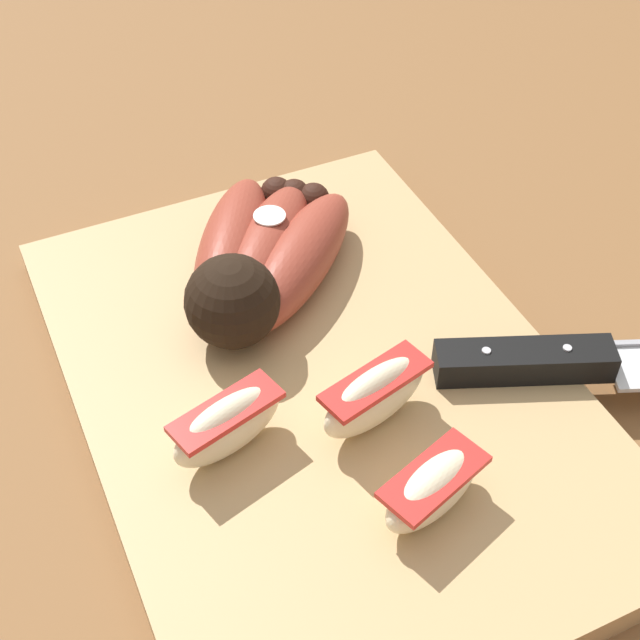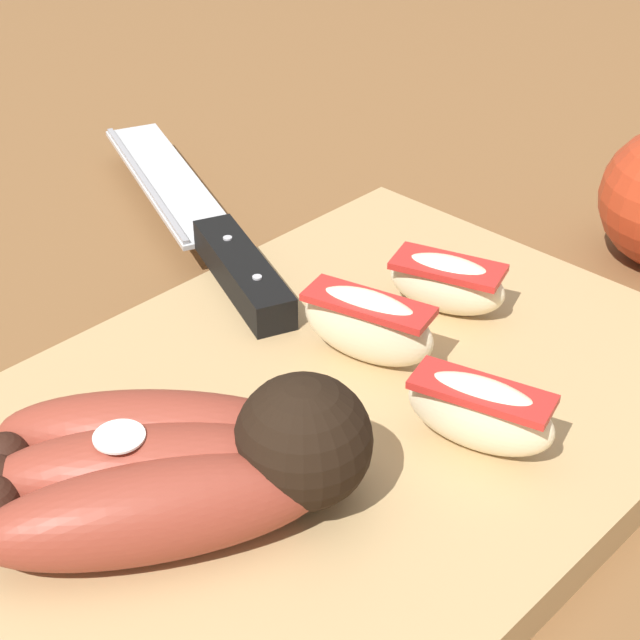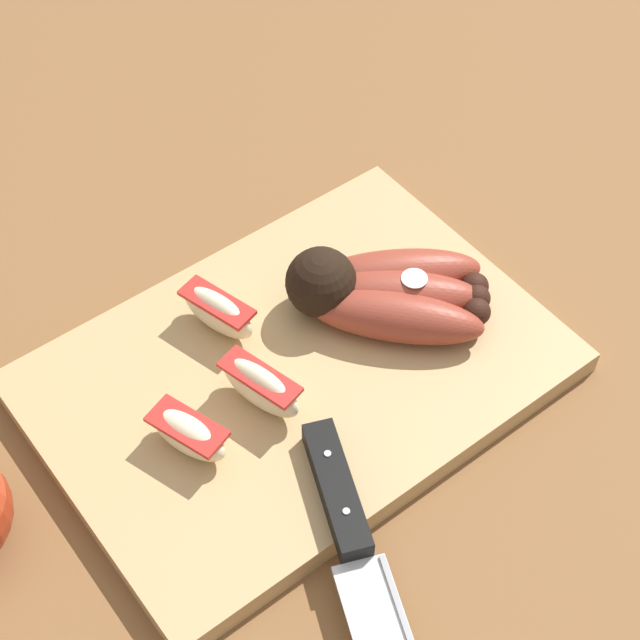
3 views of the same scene
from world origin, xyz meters
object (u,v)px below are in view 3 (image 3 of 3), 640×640
at_px(apple_wedge_near, 190,435).
at_px(apple_wedge_far, 218,312).
at_px(apple_wedge_middle, 262,388).
at_px(banana_bunch, 383,292).
at_px(chefs_knife, 358,555).

distance_m(apple_wedge_near, apple_wedge_far, 0.11).
distance_m(apple_wedge_middle, apple_wedge_far, 0.08).
relative_size(apple_wedge_near, apple_wedge_middle, 0.93).
height_order(banana_bunch, apple_wedge_middle, banana_bunch).
bearing_deg(apple_wedge_far, banana_bunch, -29.60).
height_order(banana_bunch, chefs_knife, banana_bunch).
distance_m(banana_bunch, apple_wedge_middle, 0.13).
bearing_deg(apple_wedge_middle, chefs_knife, -99.15).
xyz_separation_m(apple_wedge_near, apple_wedge_far, (0.08, 0.08, 0.00)).
bearing_deg(apple_wedge_near, banana_bunch, 4.85).
relative_size(apple_wedge_middle, apple_wedge_far, 1.03).
xyz_separation_m(banana_bunch, apple_wedge_middle, (-0.12, -0.02, -0.00)).
bearing_deg(chefs_knife, apple_wedge_near, 105.97).
relative_size(banana_bunch, chefs_knife, 0.57).
bearing_deg(apple_wedge_middle, apple_wedge_far, 79.03).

